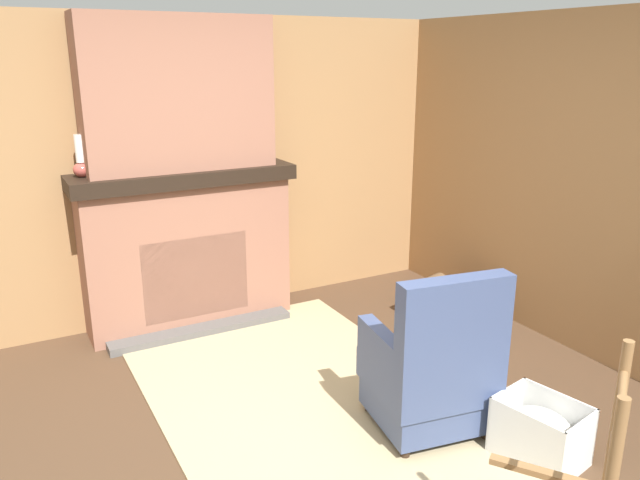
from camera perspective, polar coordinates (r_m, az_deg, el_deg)
The scene contains 11 objects.
ground_plane at distance 3.49m, azimuth -0.46°, elevation -19.95°, with size 14.00×14.00×0.00m, color #4C3523.
wood_panel_wall_left at distance 5.06m, azimuth -13.12°, elevation 6.06°, with size 0.06×5.20×2.38m.
wood_panel_wall_back at distance 4.47m, azimuth 27.12°, elevation 3.36°, with size 5.20×0.09×2.38m.
fireplace_hearth at distance 4.98m, azimuth -11.96°, elevation -0.79°, with size 0.59×1.68×1.25m.
chimney_breast at distance 4.78m, azimuth -12.87°, elevation 12.90°, with size 0.33×1.39×1.11m.
area_rug at distance 3.75m, azimuth 1.27°, elevation -16.99°, with size 3.57×1.74×0.01m.
armchair at distance 3.63m, azimuth 10.20°, elevation -11.83°, with size 0.69×0.72×0.99m.
firewood_stack at distance 5.22m, azimuth 11.09°, elevation -5.43°, with size 0.57×0.54×0.29m.
laundry_basket at distance 3.64m, azimuth 19.51°, elevation -16.14°, with size 0.50×0.41×0.33m.
oil_lamp_vase at distance 4.72m, azimuth -20.98°, elevation 6.68°, with size 0.13×0.13×0.30m.
storage_case at distance 4.91m, azimuth -10.77°, elevation 7.28°, with size 0.14×0.22×0.12m.
Camera 1 is at (2.47, -1.32, 2.08)m, focal length 35.00 mm.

